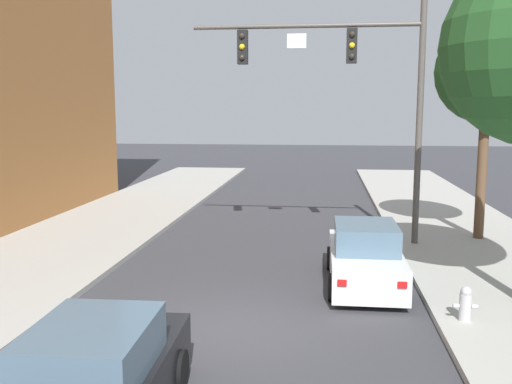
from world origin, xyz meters
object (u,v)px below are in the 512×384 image
object	(u,v)px
car_lead_white	(365,257)
street_tree_second	(487,73)
car_following_black	(97,384)
traffic_signal_mast	(353,77)
fire_hydrant	(465,304)

from	to	relation	value
car_lead_white	street_tree_second	distance (m)	8.18
car_following_black	traffic_signal_mast	bearing A→B (deg)	71.29
fire_hydrant	car_following_black	bearing A→B (deg)	-142.22
traffic_signal_mast	car_following_black	xyz separation A→B (m)	(-3.86, -11.38, -4.65)
traffic_signal_mast	street_tree_second	size ratio (longest dim) A/B	1.06
car_following_black	street_tree_second	distance (m)	15.58
car_lead_white	fire_hydrant	distance (m)	3.21
car_lead_white	street_tree_second	world-z (taller)	street_tree_second
traffic_signal_mast	car_lead_white	bearing A→B (deg)	-87.37
car_following_black	fire_hydrant	bearing A→B (deg)	37.78
traffic_signal_mast	fire_hydrant	distance (m)	8.62
fire_hydrant	street_tree_second	xyz separation A→B (m)	(2.26, 7.83, 5.03)
car_lead_white	street_tree_second	bearing A→B (deg)	51.88
traffic_signal_mast	car_following_black	distance (m)	12.89
fire_hydrant	street_tree_second	world-z (taller)	street_tree_second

